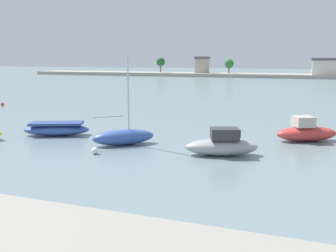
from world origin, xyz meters
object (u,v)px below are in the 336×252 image
(moored_boat_3, at_px, (57,129))
(moored_boat_5, at_px, (222,145))
(mooring_buoy_0, at_px, (95,151))
(mooring_buoy_2, at_px, (2,104))
(moored_boat_4, at_px, (124,137))
(moored_boat_6, at_px, (306,132))

(moored_boat_3, relative_size, moored_boat_5, 1.11)
(moored_boat_5, bearing_deg, mooring_buoy_0, 178.43)
(mooring_buoy_2, bearing_deg, moored_boat_4, -30.66)
(moored_boat_4, bearing_deg, moored_boat_6, -14.81)
(moored_boat_4, relative_size, moored_boat_6, 1.30)
(moored_boat_6, distance_m, mooring_buoy_0, 13.94)
(moored_boat_4, relative_size, moored_boat_5, 1.30)
(moored_boat_3, xyz_separation_m, moored_boat_4, (5.88, -1.08, 0.07))
(moored_boat_3, height_order, moored_boat_6, moored_boat_6)
(moored_boat_5, relative_size, mooring_buoy_2, 11.43)
(moored_boat_4, distance_m, moored_boat_5, 6.47)
(moored_boat_6, bearing_deg, mooring_buoy_0, -172.16)
(moored_boat_4, xyz_separation_m, mooring_buoy_2, (-22.36, 13.26, -0.33))
(moored_boat_3, bearing_deg, mooring_buoy_2, 120.48)
(moored_boat_4, height_order, mooring_buoy_0, moored_boat_4)
(moored_boat_3, distance_m, moored_boat_6, 17.37)
(moored_boat_4, height_order, moored_boat_6, moored_boat_4)
(moored_boat_5, bearing_deg, mooring_buoy_2, 135.18)
(moored_boat_6, bearing_deg, moored_boat_5, -155.55)
(mooring_buoy_0, bearing_deg, moored_boat_6, 34.12)
(moored_boat_4, height_order, moored_boat_5, moored_boat_4)
(mooring_buoy_2, bearing_deg, moored_boat_3, -36.47)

